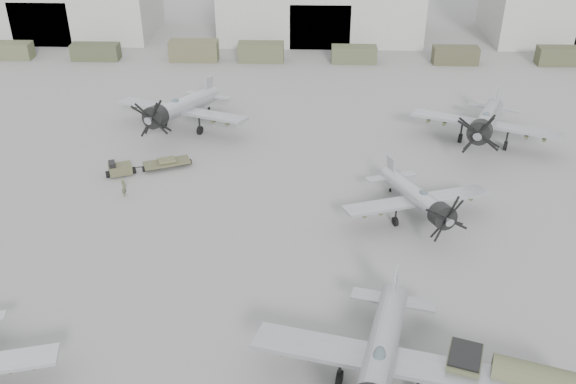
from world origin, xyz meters
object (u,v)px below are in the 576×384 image
aircraft_near_1 (380,359)px  fuel_tanker (517,382)px  ground_crew (124,188)px  aircraft_far_1 (486,122)px  aircraft_mid_2 (419,199)px  tug_trailer (138,167)px  aircraft_far_0 (179,108)px

aircraft_near_1 → fuel_tanker: bearing=9.3°
aircraft_near_1 → ground_crew: 28.22m
aircraft_near_1 → aircraft_far_1: aircraft_near_1 is taller
aircraft_mid_2 → tug_trailer: (-23.56, 7.41, -1.60)m
aircraft_far_1 → aircraft_near_1: bearing=-90.6°
aircraft_far_1 → ground_crew: bearing=-140.3°
tug_trailer → aircraft_mid_2: bearing=-39.6°
aircraft_mid_2 → aircraft_near_1: bearing=-123.0°
aircraft_mid_2 → ground_crew: 24.02m
fuel_tanker → ground_crew: 33.82m
fuel_tanker → aircraft_far_0: bearing=143.4°
aircraft_near_1 → aircraft_mid_2: aircraft_near_1 is taller
aircraft_near_1 → aircraft_far_0: size_ratio=1.03×
aircraft_near_1 → ground_crew: (-19.19, 20.61, -1.80)m
tug_trailer → ground_crew: ground_crew is taller
aircraft_mid_2 → tug_trailer: 24.75m
aircraft_mid_2 → tug_trailer: bearing=144.3°
aircraft_far_0 → fuel_tanker: bearing=-34.5°
aircraft_near_1 → aircraft_far_1: (12.70, 31.01, -0.00)m
aircraft_far_1 → fuel_tanker: size_ratio=1.74×
aircraft_near_1 → aircraft_mid_2: (4.57, 17.31, -0.42)m
aircraft_mid_2 → aircraft_far_1: size_ratio=0.84×
fuel_tanker → tug_trailer: (-26.20, 25.23, -1.14)m
aircraft_far_0 → fuel_tanker: (23.97, -33.93, -0.85)m
aircraft_mid_2 → aircraft_far_0: aircraft_far_0 is taller
aircraft_near_1 → fuel_tanker: aircraft_near_1 is taller
aircraft_far_0 → aircraft_far_1: (29.47, -2.41, 0.04)m
aircraft_far_0 → fuel_tanker: size_ratio=1.72×
fuel_tanker → tug_trailer: 36.39m
fuel_tanker → aircraft_near_1: bearing=-165.9°
fuel_tanker → ground_crew: size_ratio=5.21×
aircraft_mid_2 → aircraft_far_0: (-21.33, 16.11, 0.38)m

